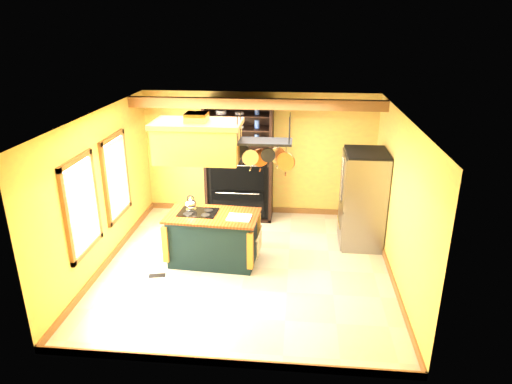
% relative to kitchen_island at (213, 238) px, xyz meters
% --- Properties ---
extents(floor, '(5.00, 5.00, 0.00)m').
position_rel_kitchen_island_xyz_m(floor, '(0.61, -0.15, -0.47)').
color(floor, beige).
rests_on(floor, ground).
extents(ceiling, '(5.00, 5.00, 0.00)m').
position_rel_kitchen_island_xyz_m(ceiling, '(0.61, -0.15, 2.23)').
color(ceiling, white).
rests_on(ceiling, wall_back).
extents(wall_back, '(5.00, 0.02, 2.70)m').
position_rel_kitchen_island_xyz_m(wall_back, '(0.61, 2.35, 0.88)').
color(wall_back, gold).
rests_on(wall_back, floor).
extents(wall_front, '(5.00, 0.02, 2.70)m').
position_rel_kitchen_island_xyz_m(wall_front, '(0.61, -2.65, 0.88)').
color(wall_front, gold).
rests_on(wall_front, floor).
extents(wall_left, '(0.02, 5.00, 2.70)m').
position_rel_kitchen_island_xyz_m(wall_left, '(-1.89, -0.15, 0.88)').
color(wall_left, gold).
rests_on(wall_left, floor).
extents(wall_right, '(0.02, 5.00, 2.70)m').
position_rel_kitchen_island_xyz_m(wall_right, '(3.11, -0.15, 0.88)').
color(wall_right, gold).
rests_on(wall_right, floor).
extents(ceiling_beam, '(5.00, 0.15, 0.20)m').
position_rel_kitchen_island_xyz_m(ceiling_beam, '(0.61, 1.55, 2.12)').
color(ceiling_beam, '#9A5C2F').
rests_on(ceiling_beam, ceiling).
extents(window_near, '(0.06, 1.06, 1.56)m').
position_rel_kitchen_island_xyz_m(window_near, '(-1.85, -0.95, 0.93)').
color(window_near, '#9A5C2F').
rests_on(window_near, wall_left).
extents(window_far, '(0.06, 1.06, 1.56)m').
position_rel_kitchen_island_xyz_m(window_far, '(-1.85, 0.45, 0.93)').
color(window_far, '#9A5C2F').
rests_on(window_far, wall_left).
extents(kitchen_island, '(1.66, 0.99, 1.11)m').
position_rel_kitchen_island_xyz_m(kitchen_island, '(0.00, 0.00, 0.00)').
color(kitchen_island, '#132A2C').
rests_on(kitchen_island, floor).
extents(range_hood, '(1.46, 0.83, 0.80)m').
position_rel_kitchen_island_xyz_m(range_hood, '(-0.20, -0.00, 1.78)').
color(range_hood, '#AD7B2B').
rests_on(range_hood, ceiling).
extents(pot_rack, '(1.00, 0.45, 0.90)m').
position_rel_kitchen_island_xyz_m(pot_rack, '(0.91, -0.00, 1.66)').
color(pot_rack, black).
rests_on(pot_rack, ceiling).
extents(refrigerator, '(0.79, 0.93, 1.82)m').
position_rel_kitchen_island_xyz_m(refrigerator, '(2.70, 0.99, 0.41)').
color(refrigerator, gray).
rests_on(refrigerator, floor).
extents(hutch, '(1.43, 0.64, 2.53)m').
position_rel_kitchen_island_xyz_m(hutch, '(0.21, 2.07, 0.49)').
color(hutch, black).
rests_on(hutch, floor).
extents(floor_register, '(0.30, 0.18, 0.01)m').
position_rel_kitchen_island_xyz_m(floor_register, '(-0.88, -0.60, -0.46)').
color(floor_register, black).
rests_on(floor_register, floor).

